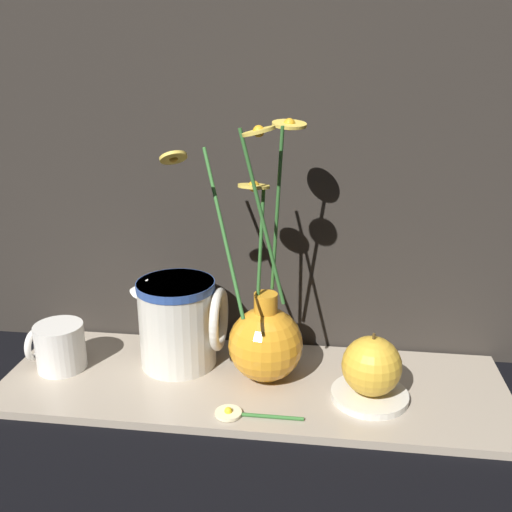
{
  "coord_description": "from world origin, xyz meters",
  "views": [
    {
      "loc": [
        0.1,
        -0.73,
        0.46
      ],
      "look_at": [
        0.01,
        0.0,
        0.21
      ],
      "focal_mm": 40.0,
      "sensor_mm": 36.0,
      "label": 1
    }
  ],
  "objects_px": {
    "vase_with_flowers": "(265,337)",
    "yellow_mug": "(60,345)",
    "ceramic_pitcher": "(179,320)",
    "orange_fruit": "(372,366)"
  },
  "relations": [
    {
      "from": "vase_with_flowers",
      "to": "yellow_mug",
      "type": "bearing_deg",
      "value": -178.69
    },
    {
      "from": "ceramic_pitcher",
      "to": "orange_fruit",
      "type": "bearing_deg",
      "value": -12.43
    },
    {
      "from": "orange_fruit",
      "to": "vase_with_flowers",
      "type": "bearing_deg",
      "value": 166.37
    },
    {
      "from": "vase_with_flowers",
      "to": "orange_fruit",
      "type": "height_order",
      "value": "vase_with_flowers"
    },
    {
      "from": "vase_with_flowers",
      "to": "ceramic_pitcher",
      "type": "height_order",
      "value": "vase_with_flowers"
    },
    {
      "from": "yellow_mug",
      "to": "ceramic_pitcher",
      "type": "height_order",
      "value": "ceramic_pitcher"
    },
    {
      "from": "yellow_mug",
      "to": "orange_fruit",
      "type": "height_order",
      "value": "orange_fruit"
    },
    {
      "from": "ceramic_pitcher",
      "to": "yellow_mug",
      "type": "bearing_deg",
      "value": -169.42
    },
    {
      "from": "vase_with_flowers",
      "to": "orange_fruit",
      "type": "distance_m",
      "value": 0.16
    },
    {
      "from": "ceramic_pitcher",
      "to": "orange_fruit",
      "type": "relative_size",
      "value": 1.62
    }
  ]
}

